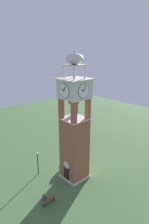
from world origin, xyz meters
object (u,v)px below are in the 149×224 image
park_bench (49,200)px  lamp_post (37,159)px  trash_bin (44,198)px  clock_tower (74,131)px

park_bench → lamp_post: 6.58m
lamp_post → trash_bin: (5.12, -2.41, -2.08)m
clock_tower → lamp_post: clock_tower is taller
park_bench → clock_tower: bearing=107.1°
clock_tower → lamp_post: (-4.09, -3.45, -4.60)m
clock_tower → lamp_post: bearing=-139.9°
park_bench → lamp_post: bearing=159.0°
clock_tower → park_bench: bearing=-72.9°
trash_bin → clock_tower: bearing=99.9°
lamp_post → trash_bin: lamp_post is taller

